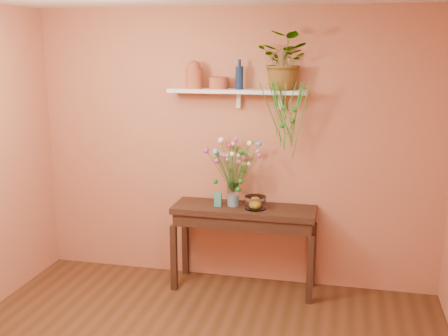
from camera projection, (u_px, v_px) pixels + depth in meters
The scene contains 13 objects.
room at pixel (169, 206), 3.40m from camera, with size 4.04×4.04×2.70m.
sideboard at pixel (244, 219), 5.18m from camera, with size 1.37×0.44×0.83m.
wall_shelf at pixel (238, 92), 5.04m from camera, with size 1.30×0.24×0.19m.
terracotta_jug at pixel (194, 75), 5.08m from camera, with size 0.20×0.20×0.26m.
terracotta_pot at pixel (219, 83), 5.08m from camera, with size 0.18×0.18×0.11m, color #A64C31.
blue_bottle at pixel (239, 77), 5.01m from camera, with size 0.10×0.10×0.27m.
spider_plant at pixel (286, 61), 4.90m from camera, with size 0.47×0.41×0.52m, color #206A17.
plant_fronds at pixel (287, 113), 4.85m from camera, with size 0.44×0.32×0.71m.
glass_vase at pixel (233, 196), 5.17m from camera, with size 0.11×0.11×0.23m.
bouquet at pixel (232, 158), 5.09m from camera, with size 0.58×0.50×0.53m.
glass_bowl at pixel (255, 203), 5.08m from camera, with size 0.20×0.20×0.12m.
lemon at pixel (255, 204), 5.09m from camera, with size 0.08×0.08×0.08m, color yellow.
carton at pixel (218, 199), 5.17m from camera, with size 0.07×0.05×0.13m, color teal.
Camera 1 is at (1.07, -3.10, 2.33)m, focal length 43.29 mm.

